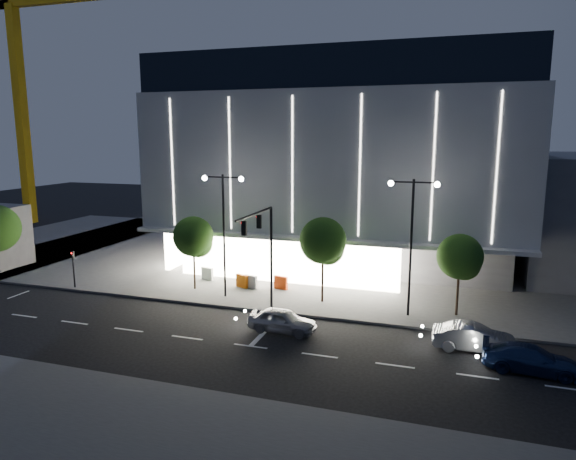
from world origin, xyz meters
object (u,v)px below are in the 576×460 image
(street_lamp_west, at_px, (224,217))
(tower_crane, at_px, (24,65))
(tree_left, at_px, (194,239))
(car_second, at_px, (474,338))
(ped_signal_far, at_px, (73,265))
(barrier_c, at_px, (281,283))
(traffic_mast, at_px, (263,241))
(car_third, at_px, (531,359))
(car_lead, at_px, (282,320))
(barrier_a, at_px, (242,281))
(barrier_b, at_px, (207,274))
(barrier_d, at_px, (251,282))
(tree_mid, at_px, (323,243))
(tree_right, at_px, (460,259))
(street_lamp_east, at_px, (412,227))

(street_lamp_west, bearing_deg, tower_crane, 149.88)
(tree_left, xyz_separation_m, car_second, (19.87, -5.25, -3.30))
(ped_signal_far, relative_size, barrier_c, 2.73)
(traffic_mast, height_order, car_third, traffic_mast)
(traffic_mast, xyz_separation_m, car_lead, (2.00, -2.22, -4.32))
(ped_signal_far, height_order, barrier_a, ped_signal_far)
(traffic_mast, xyz_separation_m, tower_crane, (-41.92, 24.66, 15.48))
(street_lamp_west, bearing_deg, car_lead, -39.16)
(traffic_mast, xyz_separation_m, car_third, (15.55, -3.45, -4.35))
(street_lamp_west, distance_m, tree_left, 3.69)
(traffic_mast, xyz_separation_m, ped_signal_far, (-16.00, 1.16, -3.14))
(traffic_mast, distance_m, street_lamp_west, 4.89)
(tower_crane, relative_size, car_third, 6.89)
(car_lead, relative_size, barrier_a, 3.79)
(barrier_b, relative_size, barrier_d, 1.00)
(tree_left, bearing_deg, tree_mid, 0.00)
(tree_left, xyz_separation_m, tree_right, (19.00, -0.00, -0.15))
(tower_crane, xyz_separation_m, tree_right, (53.95, -20.98, -16.62))
(street_lamp_west, bearing_deg, barrier_c, 41.74)
(car_lead, distance_m, car_second, 10.92)
(car_second, distance_m, car_third, 3.25)
(traffic_mast, height_order, barrier_d, traffic_mast)
(tree_left, distance_m, car_lead, 11.25)
(barrier_d, bearing_deg, tree_mid, 1.99)
(traffic_mast, relative_size, street_lamp_west, 0.79)
(tree_right, xyz_separation_m, barrier_c, (-12.75, 1.90, -3.23))
(traffic_mast, distance_m, car_lead, 5.25)
(traffic_mast, bearing_deg, tree_left, 152.16)
(car_third, bearing_deg, car_lead, 89.22)
(car_third, distance_m, barrier_a, 21.06)
(tree_left, bearing_deg, barrier_d, 19.60)
(tower_crane, bearing_deg, traffic_mast, -30.47)
(tree_left, bearing_deg, traffic_mast, -27.84)
(street_lamp_east, bearing_deg, barrier_a, 169.28)
(traffic_mast, xyz_separation_m, barrier_c, (-0.73, 5.58, -4.38))
(ped_signal_far, height_order, car_lead, ped_signal_far)
(ped_signal_far, relative_size, tree_left, 0.52)
(street_lamp_west, xyz_separation_m, car_third, (19.55, -6.11, -5.28))
(barrier_c, relative_size, barrier_d, 1.00)
(car_third, bearing_deg, barrier_c, 65.35)
(tree_right, distance_m, car_second, 6.18)
(car_third, height_order, barrier_a, car_third)
(tree_right, relative_size, car_lead, 1.32)
(traffic_mast, relative_size, car_lead, 1.70)
(traffic_mast, bearing_deg, car_lead, -48.03)
(ped_signal_far, relative_size, barrier_d, 2.73)
(barrier_a, bearing_deg, ped_signal_far, -138.14)
(street_lamp_west, distance_m, tower_crane, 46.19)
(tree_mid, height_order, barrier_a, tree_mid)
(street_lamp_east, height_order, tree_left, street_lamp_east)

